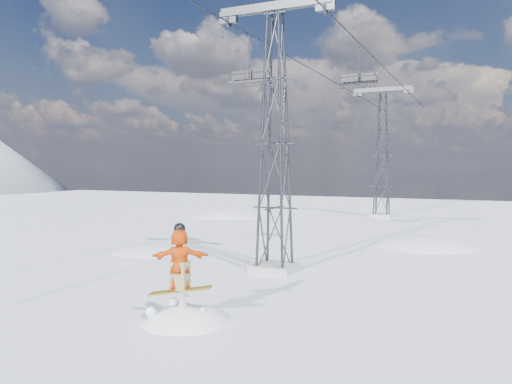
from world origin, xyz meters
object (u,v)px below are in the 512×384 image
at_px(lift_tower_near, 275,144).
at_px(lift_chair_near, 250,77).
at_px(snowboarder_jump, 186,375).
at_px(lift_tower_far, 382,155).

distance_m(lift_tower_near, lift_chair_near, 4.56).
relative_size(snowboarder_jump, lift_chair_near, 2.70).
height_order(lift_tower_far, lift_chair_near, lift_tower_far).
bearing_deg(lift_tower_far, lift_tower_near, -90.00).
relative_size(lift_tower_near, snowboarder_jump, 1.66).
height_order(lift_tower_far, snowboarder_jump, lift_tower_far).
distance_m(lift_tower_far, lift_chair_near, 23.16).
bearing_deg(lift_chair_near, snowboarder_jump, -75.72).
bearing_deg(lift_tower_near, lift_tower_far, 90.00).
bearing_deg(snowboarder_jump, lift_tower_near, 92.07).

